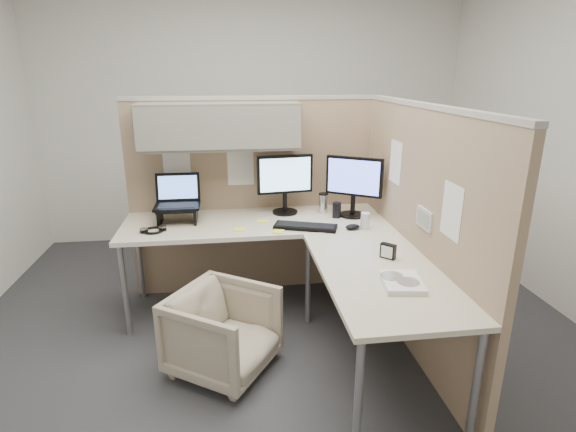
{
  "coord_description": "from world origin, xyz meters",
  "views": [
    {
      "loc": [
        -0.3,
        -2.7,
        1.81
      ],
      "look_at": [
        0.1,
        0.25,
        0.85
      ],
      "focal_mm": 28.0,
      "sensor_mm": 36.0,
      "label": 1
    }
  ],
  "objects": [
    {
      "name": "ground",
      "position": [
        0.0,
        0.0,
        0.0
      ],
      "size": [
        4.5,
        4.5,
        0.0
      ],
      "primitive_type": "plane",
      "color": "#2F2E33",
      "rests_on": "ground"
    },
    {
      "name": "partition_back",
      "position": [
        -0.22,
        0.83,
        1.1
      ],
      "size": [
        2.0,
        0.36,
        1.63
      ],
      "color": "tan",
      "rests_on": "ground"
    },
    {
      "name": "partition_right",
      "position": [
        0.9,
        -0.07,
        0.82
      ],
      "size": [
        0.07,
        2.03,
        1.63
      ],
      "color": "tan",
      "rests_on": "ground"
    },
    {
      "name": "desk",
      "position": [
        0.12,
        0.13,
        0.69
      ],
      "size": [
        2.0,
        1.98,
        0.73
      ],
      "color": "beige",
      "rests_on": "ground"
    },
    {
      "name": "office_chair",
      "position": [
        -0.37,
        -0.23,
        0.29
      ],
      "size": [
        0.76,
        0.77,
        0.58
      ],
      "primitive_type": "imported",
      "rotation": [
        0.0,
        0.0,
        0.98
      ],
      "color": "#B4A98F",
      "rests_on": "ground"
    },
    {
      "name": "monitor_left",
      "position": [
        0.14,
        0.7,
        1.0
      ],
      "size": [
        0.44,
        0.2,
        0.47
      ],
      "rotation": [
        0.0,
        0.0,
        0.11
      ],
      "color": "black",
      "rests_on": "desk"
    },
    {
      "name": "monitor_right",
      "position": [
        0.65,
        0.55,
        1.0
      ],
      "size": [
        0.39,
        0.26,
        0.47
      ],
      "rotation": [
        0.0,
        0.0,
        -0.56
      ],
      "color": "black",
      "rests_on": "desk"
    },
    {
      "name": "laptop_station",
      "position": [
        -0.69,
        0.61,
        0.86
      ],
      "size": [
        0.33,
        0.28,
        0.35
      ],
      "color": "black",
      "rests_on": "desk"
    },
    {
      "name": "keyboard",
      "position": [
        0.24,
        0.32,
        0.74
      ],
      "size": [
        0.47,
        0.29,
        0.02
      ],
      "primitive_type": "cube",
      "rotation": [
        0.0,
        0.0,
        -0.34
      ],
      "color": "black",
      "rests_on": "desk"
    },
    {
      "name": "mouse",
      "position": [
        0.57,
        0.24,
        0.75
      ],
      "size": [
        0.12,
        0.09,
        0.04
      ],
      "primitive_type": "ellipsoid",
      "rotation": [
        0.0,
        0.0,
        0.16
      ],
      "color": "black",
      "rests_on": "desk"
    },
    {
      "name": "travel_mug",
      "position": [
        0.44,
        0.67,
        0.81
      ],
      "size": [
        0.07,
        0.07,
        0.16
      ],
      "color": "silver",
      "rests_on": "desk"
    },
    {
      "name": "soda_can_green",
      "position": [
        0.66,
        0.25,
        0.79
      ],
      "size": [
        0.07,
        0.07,
        0.12
      ],
      "primitive_type": "cylinder",
      "color": "silver",
      "rests_on": "desk"
    },
    {
      "name": "soda_can_silver",
      "position": [
        0.52,
        0.53,
        0.79
      ],
      "size": [
        0.07,
        0.07,
        0.12
      ],
      "primitive_type": "cylinder",
      "color": "black",
      "rests_on": "desk"
    },
    {
      "name": "sticky_note_d",
      "position": [
        -0.06,
        0.5,
        0.73
      ],
      "size": [
        0.08,
        0.08,
        0.01
      ],
      "primitive_type": "cube",
      "rotation": [
        0.0,
        0.0,
        -0.03
      ],
      "color": "#FDEE42",
      "rests_on": "desk"
    },
    {
      "name": "sticky_note_a",
      "position": [
        -0.24,
        0.34,
        0.73
      ],
      "size": [
        0.08,
        0.08,
        0.01
      ],
      "primitive_type": "cube",
      "rotation": [
        0.0,
        0.0,
        -0.05
      ],
      "color": "#FDEE42",
      "rests_on": "desk"
    },
    {
      "name": "sticky_note_b",
      "position": [
        0.03,
        0.26,
        0.73
      ],
      "size": [
        0.1,
        0.1,
        0.01
      ],
      "primitive_type": "cube",
      "rotation": [
        0.0,
        0.0,
        -0.31
      ],
      "color": "#FDEE42",
      "rests_on": "desk"
    },
    {
      "name": "headphones",
      "position": [
        -0.84,
        0.39,
        0.74
      ],
      "size": [
        0.18,
        0.17,
        0.03
      ],
      "rotation": [
        0.0,
        0.0,
        0.22
      ],
      "color": "black",
      "rests_on": "desk"
    },
    {
      "name": "paper_stack",
      "position": [
        0.59,
        -0.64,
        0.75
      ],
      "size": [
        0.24,
        0.29,
        0.03
      ],
      "rotation": [
        0.0,
        0.0,
        -0.15
      ],
      "color": "white",
      "rests_on": "desk"
    },
    {
      "name": "desk_clock",
      "position": [
        0.64,
        -0.29,
        0.78
      ],
      "size": [
        0.09,
        0.09,
        0.09
      ],
      "rotation": [
        0.0,
        0.0,
        -0.79
      ],
      "color": "black",
      "rests_on": "desk"
    }
  ]
}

